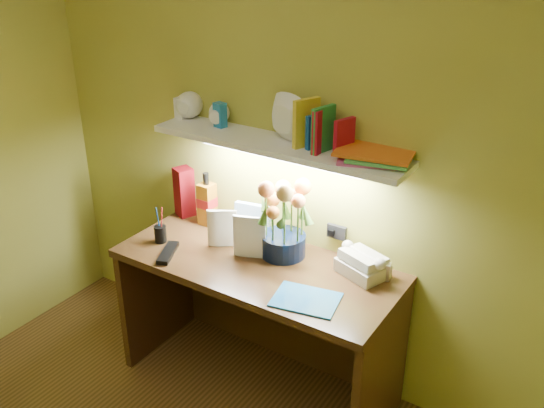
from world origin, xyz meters
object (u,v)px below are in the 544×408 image
(desk, at_px, (258,326))
(whisky_bottle, at_px, (207,199))
(telephone, at_px, (363,262))
(desk_clock, at_px, (381,271))
(flower_bouquet, at_px, (284,220))

(desk, xyz_separation_m, whisky_bottle, (-0.46, 0.20, 0.52))
(whisky_bottle, bearing_deg, telephone, -1.44)
(desk_clock, xyz_separation_m, whisky_bottle, (-1.02, 0.01, 0.11))
(desk, relative_size, flower_bouquet, 3.61)
(desk, distance_m, flower_bouquet, 0.59)
(desk_clock, distance_m, whisky_bottle, 1.03)
(telephone, height_order, desk_clock, telephone)
(desk, bearing_deg, desk_clock, 19.01)
(desk, bearing_deg, whisky_bottle, 156.02)
(desk, height_order, flower_bouquet, flower_bouquet)
(desk_clock, bearing_deg, whisky_bottle, 164.02)
(whisky_bottle, bearing_deg, flower_bouquet, -7.30)
(desk, distance_m, telephone, 0.67)
(desk, xyz_separation_m, flower_bouquet, (0.07, 0.14, 0.57))
(desk, relative_size, telephone, 6.38)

